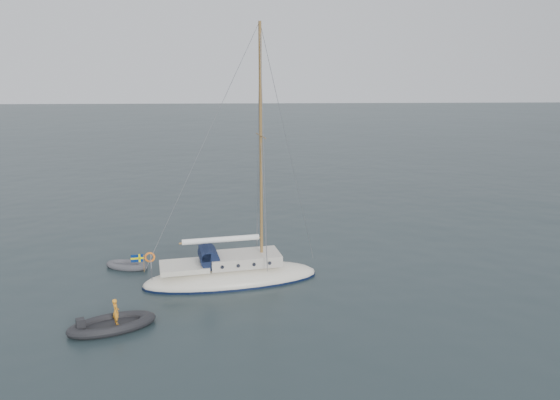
{
  "coord_description": "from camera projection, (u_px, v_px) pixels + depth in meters",
  "views": [
    {
      "loc": [
        -2.13,
        -29.13,
        10.48
      ],
      "look_at": [
        -0.6,
        0.0,
        3.52
      ],
      "focal_mm": 35.0,
      "sensor_mm": 36.0,
      "label": 1
    }
  ],
  "objects": [
    {
      "name": "rib",
      "position": [
        112.0,
        324.0,
        22.65
      ],
      "size": [
        3.64,
        1.66,
        1.31
      ],
      "rotation": [
        0.0,
        0.0,
        0.42
      ],
      "color": "black",
      "rests_on": "ground"
    },
    {
      "name": "sailboat",
      "position": [
        231.0,
        263.0,
        27.55
      ],
      "size": [
        9.33,
        2.8,
        13.29
      ],
      "rotation": [
        0.0,
        0.0,
        0.19
      ],
      "color": "white",
      "rests_on": "ground"
    },
    {
      "name": "dinghy",
      "position": [
        127.0,
        265.0,
        29.61
      ],
      "size": [
        2.44,
        1.1,
        0.35
      ],
      "rotation": [
        0.0,
        0.0,
        -0.31
      ],
      "color": "#535358",
      "rests_on": "ground"
    },
    {
      "name": "ground",
      "position": [
        291.0,
        260.0,
        30.84
      ],
      "size": [
        300.0,
        300.0,
        0.0
      ],
      "primitive_type": "plane",
      "color": "black",
      "rests_on": "ground"
    }
  ]
}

